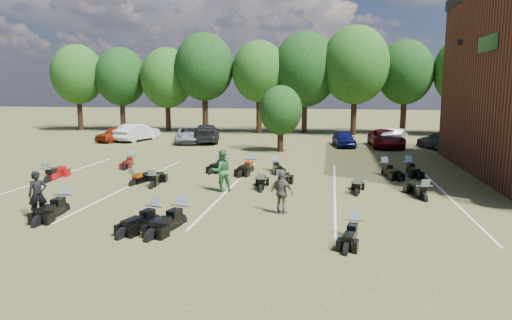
% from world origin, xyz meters
% --- Properties ---
extents(ground, '(160.00, 160.00, 0.00)m').
position_xyz_m(ground, '(0.00, 0.00, 0.00)').
color(ground, brown).
rests_on(ground, ground).
extents(car_0, '(2.86, 4.27, 1.35)m').
position_xyz_m(car_0, '(-17.08, 19.34, 0.68)').
color(car_0, maroon).
rests_on(car_0, ground).
extents(car_1, '(2.80, 4.94, 1.54)m').
position_xyz_m(car_1, '(-15.45, 20.14, 0.77)').
color(car_1, silver).
rests_on(car_1, ground).
extents(car_2, '(3.57, 5.48, 1.40)m').
position_xyz_m(car_2, '(-10.37, 19.56, 0.70)').
color(car_2, '#909398').
rests_on(car_2, ground).
extents(car_3, '(3.32, 5.76, 1.57)m').
position_xyz_m(car_3, '(-9.02, 20.11, 0.78)').
color(car_3, black).
rests_on(car_3, ground).
extents(car_4, '(2.10, 3.97, 1.29)m').
position_xyz_m(car_4, '(2.77, 19.20, 0.64)').
color(car_4, '#0C1255').
rests_on(car_4, ground).
extents(car_5, '(2.65, 4.64, 1.45)m').
position_xyz_m(car_5, '(6.92, 20.43, 0.72)').
color(car_5, beige).
rests_on(car_5, ground).
extents(car_6, '(2.70, 5.28, 1.43)m').
position_xyz_m(car_6, '(6.11, 19.32, 0.71)').
color(car_6, '#59050F').
rests_on(car_6, ground).
extents(car_7, '(3.57, 5.08, 1.37)m').
position_xyz_m(car_7, '(10.18, 18.64, 0.68)').
color(car_7, '#343438').
rests_on(car_7, ground).
extents(person_black, '(0.77, 0.75, 1.78)m').
position_xyz_m(person_black, '(-8.91, -3.39, 0.89)').
color(person_black, black).
rests_on(person_black, ground).
extents(person_green, '(1.19, 1.13, 1.95)m').
position_xyz_m(person_green, '(-3.24, 2.03, 0.97)').
color(person_green, '#26672E').
rests_on(person_green, ground).
extents(person_grey, '(1.07, 0.81, 1.69)m').
position_xyz_m(person_grey, '(-0.03, -1.31, 0.84)').
color(person_grey, '#555149').
rests_on(person_grey, ground).
extents(motorcycle_1, '(0.96, 2.54, 1.39)m').
position_xyz_m(motorcycle_1, '(-8.50, -2.45, 0.00)').
color(motorcycle_1, black).
rests_on(motorcycle_1, ground).
extents(motorcycle_2, '(1.31, 2.60, 1.39)m').
position_xyz_m(motorcycle_2, '(-3.45, -3.25, 0.00)').
color(motorcycle_2, black).
rests_on(motorcycle_2, ground).
extents(motorcycle_3, '(1.32, 2.46, 1.31)m').
position_xyz_m(motorcycle_3, '(-4.40, -3.35, 0.00)').
color(motorcycle_3, black).
rests_on(motorcycle_3, ground).
extents(motorcycle_4, '(1.04, 2.18, 1.17)m').
position_xyz_m(motorcycle_4, '(2.58, -3.71, 0.00)').
color(motorcycle_4, black).
rests_on(motorcycle_4, ground).
extents(motorcycle_7, '(1.11, 2.60, 1.41)m').
position_xyz_m(motorcycle_7, '(-12.52, 2.54, 0.00)').
color(motorcycle_7, maroon).
rests_on(motorcycle_7, ground).
extents(motorcycle_8, '(1.20, 2.24, 1.19)m').
position_xyz_m(motorcycle_8, '(-7.87, 2.53, 0.00)').
color(motorcycle_8, black).
rests_on(motorcycle_8, ground).
extents(motorcycle_9, '(0.99, 2.39, 1.30)m').
position_xyz_m(motorcycle_9, '(-6.71, 2.16, 0.00)').
color(motorcycle_9, black).
rests_on(motorcycle_9, ground).
extents(motorcycle_10, '(0.93, 2.52, 1.38)m').
position_xyz_m(motorcycle_10, '(-0.52, 2.74, 0.00)').
color(motorcycle_10, black).
rests_on(motorcycle_10, ground).
extents(motorcycle_11, '(0.93, 2.29, 1.24)m').
position_xyz_m(motorcycle_11, '(-1.41, 2.30, 0.00)').
color(motorcycle_11, black).
rests_on(motorcycle_11, ground).
extents(motorcycle_12, '(0.83, 2.09, 1.14)m').
position_xyz_m(motorcycle_12, '(2.98, 2.26, 0.00)').
color(motorcycle_12, black).
rests_on(motorcycle_12, ground).
extents(motorcycle_13, '(1.14, 2.43, 1.30)m').
position_xyz_m(motorcycle_13, '(5.79, 1.77, 0.00)').
color(motorcycle_13, black).
rests_on(motorcycle_13, ground).
extents(motorcycle_14, '(1.09, 2.27, 1.21)m').
position_xyz_m(motorcycle_14, '(-10.47, 8.01, 0.00)').
color(motorcycle_14, '#480A0E').
rests_on(motorcycle_14, ground).
extents(motorcycle_15, '(1.42, 2.47, 1.31)m').
position_xyz_m(motorcycle_15, '(-4.83, 8.32, 0.00)').
color(motorcycle_15, '#9E0B12').
rests_on(motorcycle_15, ground).
extents(motorcycle_16, '(1.20, 2.42, 1.29)m').
position_xyz_m(motorcycle_16, '(-4.48, 7.73, 0.00)').
color(motorcycle_16, black).
rests_on(motorcycle_16, ground).
extents(motorcycle_17, '(1.15, 2.60, 1.40)m').
position_xyz_m(motorcycle_17, '(-2.76, 7.22, 0.00)').
color(motorcycle_17, black).
rests_on(motorcycle_17, ground).
extents(motorcycle_18, '(1.32, 2.22, 1.18)m').
position_xyz_m(motorcycle_18, '(-1.45, 7.71, 0.00)').
color(motorcycle_18, black).
rests_on(motorcycle_18, ground).
extents(motorcycle_19, '(1.44, 2.56, 1.36)m').
position_xyz_m(motorcycle_19, '(4.77, 7.46, 0.00)').
color(motorcycle_19, black).
rests_on(motorcycle_19, ground).
extents(motorcycle_20, '(1.03, 2.47, 1.34)m').
position_xyz_m(motorcycle_20, '(6.16, 8.19, 0.00)').
color(motorcycle_20, black).
rests_on(motorcycle_20, ground).
extents(tree_line, '(56.00, 6.00, 9.79)m').
position_xyz_m(tree_line, '(-1.00, 29.00, 6.31)').
color(tree_line, black).
rests_on(tree_line, ground).
extents(young_tree_midfield, '(3.20, 3.20, 4.70)m').
position_xyz_m(young_tree_midfield, '(-2.00, 15.50, 3.09)').
color(young_tree_midfield, black).
rests_on(young_tree_midfield, ground).
extents(parking_lines, '(20.10, 14.00, 0.01)m').
position_xyz_m(parking_lines, '(-3.00, 3.00, 0.01)').
color(parking_lines, silver).
rests_on(parking_lines, ground).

